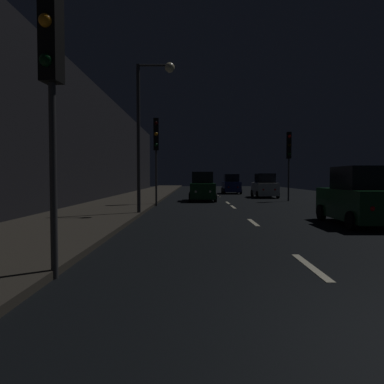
% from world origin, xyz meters
% --- Properties ---
extents(ground, '(26.08, 84.00, 0.02)m').
position_xyz_m(ground, '(0.00, 24.50, -0.01)').
color(ground, black).
extents(sidewalk_left, '(4.40, 84.00, 0.15)m').
position_xyz_m(sidewalk_left, '(-6.84, 24.50, 0.07)').
color(sidewalk_left, '#38332B').
rests_on(sidewalk_left, ground).
extents(building_facade_left, '(0.80, 63.00, 8.12)m').
position_xyz_m(building_facade_left, '(-9.44, 21.00, 4.06)').
color(building_facade_left, black).
rests_on(building_facade_left, ground).
extents(lane_centerline, '(0.16, 29.01, 0.01)m').
position_xyz_m(lane_centerline, '(0.00, 18.38, 0.01)').
color(lane_centerline, beige).
rests_on(lane_centerline, ground).
extents(traffic_light_near_left, '(0.34, 0.47, 5.22)m').
position_xyz_m(traffic_light_near_left, '(-4.64, 2.12, 3.82)').
color(traffic_light_near_left, '#38383A').
rests_on(traffic_light_near_left, ground).
extents(traffic_light_far_right, '(0.33, 0.47, 4.96)m').
position_xyz_m(traffic_light_far_right, '(4.54, 22.60, 3.61)').
color(traffic_light_far_right, '#38383A').
rests_on(traffic_light_far_right, ground).
extents(traffic_light_far_left, '(0.34, 0.47, 5.24)m').
position_xyz_m(traffic_light_far_left, '(-4.54, 18.07, 3.83)').
color(traffic_light_far_left, '#38383A').
rests_on(traffic_light_far_left, ground).
extents(streetlamp_overhead, '(1.70, 0.44, 6.79)m').
position_xyz_m(streetlamp_overhead, '(-4.26, 12.44, 4.54)').
color(streetlamp_overhead, '#2D2D30').
rests_on(streetlamp_overhead, ground).
extents(car_approaching_headlights, '(1.94, 4.20, 2.11)m').
position_xyz_m(car_approaching_headlights, '(-1.67, 22.89, 0.97)').
color(car_approaching_headlights, '#0F3819').
rests_on(car_approaching_headlights, ground).
extents(car_parked_right_near, '(1.94, 4.21, 2.12)m').
position_xyz_m(car_parked_right_near, '(3.74, 9.34, 0.97)').
color(car_parked_right_near, '#0F3819').
rests_on(car_parked_right_near, ground).
extents(car_parked_right_far, '(1.87, 4.05, 2.04)m').
position_xyz_m(car_parked_right_far, '(3.74, 27.47, 0.93)').
color(car_parked_right_far, silver).
rests_on(car_parked_right_far, ground).
extents(car_distant_taillights, '(1.87, 4.05, 2.04)m').
position_xyz_m(car_distant_taillights, '(1.63, 34.80, 0.93)').
color(car_distant_taillights, '#141E51').
rests_on(car_distant_taillights, ground).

